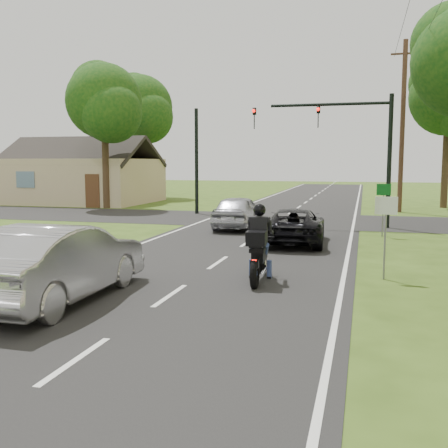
% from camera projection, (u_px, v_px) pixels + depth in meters
% --- Properties ---
extents(ground, '(140.00, 140.00, 0.00)m').
position_uv_depth(ground, '(170.00, 296.00, 11.77)').
color(ground, '#314A14').
rests_on(ground, ground).
extents(road, '(8.00, 100.00, 0.01)m').
position_uv_depth(road, '(258.00, 235.00, 21.36)').
color(road, black).
rests_on(road, ground).
extents(cross_road, '(60.00, 7.00, 0.01)m').
position_uv_depth(cross_road, '(280.00, 220.00, 27.11)').
color(cross_road, black).
rests_on(cross_road, ground).
extents(motorcycle_rider, '(0.66, 2.32, 1.99)m').
position_uv_depth(motorcycle_rider, '(259.00, 251.00, 13.10)').
color(motorcycle_rider, black).
rests_on(motorcycle_rider, ground).
extents(dark_suv, '(2.43, 4.77, 1.29)m').
position_uv_depth(dark_suv, '(294.00, 226.00, 19.30)').
color(dark_suv, black).
rests_on(dark_suv, road).
extents(silver_sedan, '(1.80, 5.10, 1.68)m').
position_uv_depth(silver_sedan, '(59.00, 262.00, 11.26)').
color(silver_sedan, '#B0B0B5').
rests_on(silver_sedan, road).
extents(silver_suv, '(1.84, 4.40, 1.49)m').
position_uv_depth(silver_suv, '(238.00, 212.00, 23.62)').
color(silver_suv, '#ACAEB5').
rests_on(silver_suv, road).
extents(traffic_signal, '(6.38, 0.44, 6.00)m').
position_uv_depth(traffic_signal, '(347.00, 137.00, 23.84)').
color(traffic_signal, black).
rests_on(traffic_signal, ground).
extents(signal_pole_far, '(0.20, 0.20, 6.00)m').
position_uv_depth(signal_pole_far, '(197.00, 162.00, 30.01)').
color(signal_pole_far, black).
rests_on(signal_pole_far, ground).
extents(utility_pole_far, '(1.60, 0.28, 10.00)m').
position_uv_depth(utility_pole_far, '(402.00, 126.00, 30.67)').
color(utility_pole_far, '#533525').
rests_on(utility_pole_far, ground).
extents(sign_white, '(0.55, 0.07, 2.12)m').
position_uv_depth(sign_white, '(386.00, 218.00, 13.23)').
color(sign_white, slate).
rests_on(sign_white, ground).
extents(sign_green, '(0.55, 0.07, 2.12)m').
position_uv_depth(sign_green, '(383.00, 197.00, 20.85)').
color(sign_green, slate).
rests_on(sign_green, ground).
extents(tree_left_near, '(5.12, 4.96, 9.22)m').
position_uv_depth(tree_left_near, '(106.00, 105.00, 32.99)').
color(tree_left_near, '#332316').
rests_on(tree_left_near, ground).
extents(tree_left_far, '(5.76, 5.58, 10.14)m').
position_uv_depth(tree_left_far, '(142.00, 111.00, 42.98)').
color(tree_left_far, '#332316').
rests_on(tree_left_far, ground).
extents(house, '(10.20, 8.00, 4.84)m').
position_uv_depth(house, '(83.00, 178.00, 38.69)').
color(house, tan).
rests_on(house, ground).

